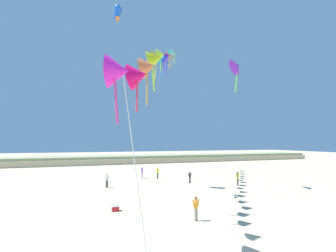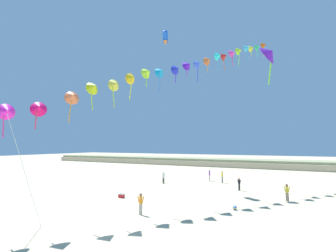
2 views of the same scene
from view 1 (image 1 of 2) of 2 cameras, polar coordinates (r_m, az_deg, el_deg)
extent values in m
plane|color=#C1B28E|center=(14.34, 9.68, -26.29)|extent=(240.00, 240.00, 0.00)
cube|color=tan|center=(60.99, -13.00, -8.54)|extent=(120.00, 9.93, 1.33)
cube|color=gray|center=(60.93, -12.99, -7.74)|extent=(120.00, 8.44, 0.76)
cylinder|color=black|center=(28.84, -15.12, -14.00)|extent=(0.12, 0.12, 0.84)
cylinder|color=black|center=(28.83, -15.42, -14.00)|extent=(0.12, 0.12, 0.84)
cylinder|color=white|center=(28.72, -15.24, -12.58)|extent=(0.22, 0.22, 0.60)
cylinder|color=white|center=(28.74, -14.85, -12.49)|extent=(0.20, 0.10, 0.57)
cylinder|color=white|center=(28.69, -15.63, -12.49)|extent=(0.20, 0.10, 0.57)
sphere|color=beige|center=(28.66, -15.22, -11.75)|extent=(0.23, 0.23, 0.23)
cylinder|color=#474C56|center=(34.32, -2.77, -12.52)|extent=(0.13, 0.13, 0.86)
cylinder|color=#474C56|center=(34.23, -2.57, -12.55)|extent=(0.13, 0.13, 0.86)
cylinder|color=yellow|center=(34.18, -2.67, -11.31)|extent=(0.23, 0.23, 0.61)
cylinder|color=yellow|center=(34.30, -2.92, -11.21)|extent=(0.18, 0.22, 0.58)
cylinder|color=yellow|center=(34.05, -2.41, -11.26)|extent=(0.18, 0.22, 0.58)
sphere|color=tan|center=(34.13, -2.67, -10.60)|extent=(0.23, 0.23, 0.23)
cylinder|color=gray|center=(16.74, 6.89, -21.48)|extent=(0.12, 0.12, 0.85)
cylinder|color=gray|center=(16.82, 7.36, -21.40)|extent=(0.12, 0.12, 0.85)
cylinder|color=orange|center=(16.58, 7.10, -19.05)|extent=(0.22, 0.22, 0.60)
cylinder|color=orange|center=(16.46, 6.50, -18.99)|extent=(0.21, 0.11, 0.57)
cylinder|color=orange|center=(16.67, 7.69, -18.80)|extent=(0.21, 0.11, 0.57)
sphere|color=brown|center=(16.47, 7.09, -17.64)|extent=(0.23, 0.23, 0.23)
cylinder|color=black|center=(30.92, 5.70, -13.51)|extent=(0.11, 0.11, 0.78)
cylinder|color=black|center=(30.95, 5.44, -13.50)|extent=(0.11, 0.11, 0.78)
cylinder|color=black|center=(30.83, 5.56, -12.29)|extent=(0.20, 0.20, 0.55)
cylinder|color=black|center=(30.80, 5.89, -12.22)|extent=(0.20, 0.17, 0.52)
cylinder|color=black|center=(30.86, 5.23, -12.21)|extent=(0.20, 0.17, 0.52)
sphere|color=#9E7051|center=(30.78, 5.56, -11.58)|extent=(0.21, 0.21, 0.21)
cylinder|color=gray|center=(34.54, -6.58, -12.46)|extent=(0.12, 0.12, 0.85)
cylinder|color=gray|center=(34.68, -6.66, -12.42)|extent=(0.12, 0.12, 0.85)
cylinder|color=purple|center=(34.52, -6.61, -11.25)|extent=(0.22, 0.22, 0.60)
cylinder|color=purple|center=(34.33, -6.51, -11.21)|extent=(0.11, 0.21, 0.57)
cylinder|color=purple|center=(34.69, -6.71, -11.14)|extent=(0.11, 0.21, 0.57)
sphere|color=brown|center=(34.47, -6.61, -10.56)|extent=(0.23, 0.23, 0.23)
cylinder|color=#726656|center=(30.61, 17.36, -13.37)|extent=(0.12, 0.12, 0.85)
cylinder|color=#726656|center=(30.49, 17.18, -13.41)|extent=(0.12, 0.12, 0.85)
cylinder|color=yellow|center=(30.44, 17.24, -12.05)|extent=(0.22, 0.22, 0.60)
cylinder|color=yellow|center=(30.58, 17.46, -11.92)|extent=(0.22, 0.14, 0.57)
cylinder|color=yellow|center=(30.28, 17.01, -12.01)|extent=(0.22, 0.14, 0.57)
sphere|color=brown|center=(30.38, 17.22, -11.27)|extent=(0.23, 0.23, 0.23)
cone|color=#EF1FC2|center=(7.90, -12.60, 13.42)|extent=(1.01, 1.26, 1.11)
cylinder|color=#E53997|center=(7.52, -13.05, 6.51)|extent=(0.21, 0.11, 1.55)
cone|color=#EB0B63|center=(9.63, -7.61, 12.55)|extent=(1.30, 1.38, 1.20)
cylinder|color=#E53953|center=(9.27, -7.86, 7.60)|extent=(0.11, 0.12, 1.32)
cone|color=#DE6B3F|center=(12.11, -5.17, 14.75)|extent=(1.31, 1.39, 1.21)
cylinder|color=orange|center=(11.65, -5.34, 9.64)|extent=(0.13, 0.26, 1.85)
cone|color=#B8CE15|center=(13.99, -3.75, 16.55)|extent=(1.21, 1.33, 1.23)
cylinder|color=#A7E539|center=(13.50, -3.86, 12.42)|extent=(0.28, 0.15, 1.75)
cone|color=gold|center=(16.20, -3.61, 16.10)|extent=(1.13, 1.31, 1.13)
cylinder|color=#BCE539|center=(15.69, -3.70, 12.25)|extent=(0.27, 0.13, 1.92)
cone|color=gold|center=(18.26, -3.15, 16.98)|extent=(1.05, 1.28, 1.11)
cylinder|color=yellow|center=(17.72, -3.23, 13.58)|extent=(0.28, 0.11, 1.93)
cone|color=#ACEB2E|center=(20.10, -1.89, 17.63)|extent=(1.18, 1.32, 1.21)
cylinder|color=#82E539|center=(19.67, -1.94, 15.50)|extent=(0.18, 0.13, 1.25)
cone|color=#0F90CF|center=(22.01, -1.77, 17.07)|extent=(1.28, 1.38, 1.19)
cylinder|color=#3983E5|center=(21.47, -1.82, 14.30)|extent=(0.18, 0.22, 1.90)
cone|color=#1D2AC3|center=(24.42, -1.06, 16.85)|extent=(1.17, 1.32, 1.15)
cylinder|color=#5539E5|center=(23.95, -1.10, 14.87)|extent=(0.10, 0.21, 1.45)
cone|color=#4F14C1|center=(26.37, -0.48, 17.34)|extent=(1.36, 1.42, 1.23)
cylinder|color=#9D39E5|center=(25.92, -0.52, 15.60)|extent=(0.24, 0.21, 1.36)
cone|color=#3D68E3|center=(28.45, -0.33, 17.02)|extent=(1.15, 1.32, 1.17)
cylinder|color=#393CE5|center=(27.87, -0.35, 14.67)|extent=(0.26, 0.29, 2.13)
cone|color=#D3632F|center=(30.30, 0.38, 17.32)|extent=(1.21, 1.33, 1.13)
cylinder|color=gold|center=(29.83, 0.36, 15.78)|extent=(0.20, 0.18, 1.41)
cone|color=#2BE7E7|center=(32.84, 0.70, 17.90)|extent=(1.09, 1.29, 1.11)
cylinder|color=#39BCE5|center=(32.31, 0.68, 16.26)|extent=(0.13, 0.11, 1.68)
cone|color=red|center=(34.63, 0.42, 17.58)|extent=(1.17, 1.30, 1.22)
cylinder|color=#E56639|center=(34.07, 0.41, 15.84)|extent=(0.25, 0.22, 1.91)
cone|color=#E140B3|center=(36.65, 1.01, 17.87)|extent=(1.26, 1.37, 1.18)
cylinder|color=#E5398A|center=(36.09, 0.99, 16.28)|extent=(0.09, 0.20, 1.85)
cone|color=#A1E827|center=(38.67, 1.12, 18.01)|extent=(1.11, 1.30, 1.13)
cylinder|color=#7DE539|center=(38.06, 1.11, 16.27)|extent=(0.24, 0.13, 2.17)
cone|color=#39BFE5|center=(41.17, 1.49, 18.19)|extent=(1.21, 1.34, 1.15)
cylinder|color=#3996E5|center=(40.57, 1.48, 16.65)|extent=(0.20, 0.30, 2.05)
cone|color=yellow|center=(42.90, 1.32, 17.97)|extent=(1.15, 1.32, 1.16)
cylinder|color=#BAE539|center=(42.45, 1.31, 17.02)|extent=(0.20, 0.18, 1.21)
cone|color=#32CA79|center=(44.81, 1.64, 17.94)|extent=(1.15, 1.29, 1.21)
cylinder|color=#39E5B3|center=(44.27, 1.64, 16.68)|extent=(0.25, 0.12, 1.79)
cone|color=#CE500D|center=(47.28, 1.83, 18.09)|extent=(1.26, 1.36, 1.22)
cylinder|color=gold|center=(46.68, 1.83, 16.73)|extent=(0.11, 0.21, 2.08)
cylinder|color=silver|center=(8.63, -7.70, -14.76)|extent=(1.45, 1.86, 7.65)
cylinder|color=blue|center=(31.74, -12.71, 26.15)|extent=(1.21, 1.58, 1.72)
sphere|color=blue|center=(32.11, -12.69, 27.24)|extent=(0.76, 0.76, 0.76)
cone|color=orange|center=(31.32, -12.74, 24.78)|extent=(0.85, 0.85, 0.58)
sphere|color=black|center=(32.22, -12.68, 27.57)|extent=(0.16, 0.16, 0.16)
cone|color=purple|center=(29.65, 16.95, 14.22)|extent=(2.24, 2.54, 2.19)
cone|color=#74E52D|center=(29.66, 16.95, 14.26)|extent=(1.27, 1.41, 1.23)
cylinder|color=#74E52D|center=(29.15, 17.03, 10.97)|extent=(0.49, 0.21, 2.85)
cube|color=red|center=(19.34, -13.21, -19.77)|extent=(0.56, 0.40, 0.36)
cube|color=white|center=(19.28, -13.20, -19.16)|extent=(0.58, 0.41, 0.06)
cylinder|color=black|center=(19.26, -13.20, -18.99)|extent=(0.45, 0.03, 0.03)
sphere|color=blue|center=(23.97, 16.66, -16.61)|extent=(0.36, 0.36, 0.36)
cylinder|color=yellow|center=(23.97, 16.66, -16.61)|extent=(0.36, 0.36, 0.09)
camera|label=2|loc=(17.03, 75.00, -0.74)|focal=24.00mm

